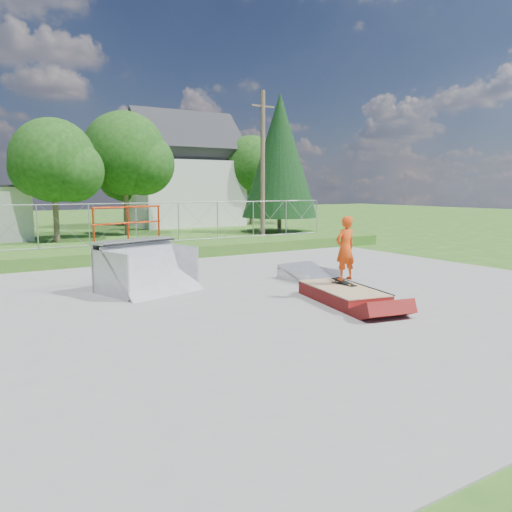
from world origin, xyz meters
The scene contains 16 objects.
ground centered at (0.00, 0.00, 0.00)m, with size 120.00×120.00×0.00m, color #285A19.
concrete_pad centered at (0.00, 0.00, 0.02)m, with size 20.00×16.00×0.04m, color gray.
grass_berm centered at (0.00, 9.50, 0.25)m, with size 24.00×3.00×0.50m, color #285A19.
grind_box centered at (1.60, -1.22, 0.20)m, with size 1.75×2.83×0.39m.
quarter_pipe centered at (-2.22, 2.61, 1.20)m, with size 2.41×2.04×2.41m, color #AFB1B8, non-canonical shape.
flat_bank_ramp centered at (2.80, 1.74, 0.22)m, with size 1.45×1.55×0.44m, color #AFB1B8, non-canonical shape.
skateboard centered at (1.93, -0.90, 0.44)m, with size 0.22×0.80×0.02m, color black.
skater centered at (1.93, -0.90, 1.29)m, with size 0.62×0.41×1.70m, color #ED4811.
chain_link_fence centered at (0.00, 10.50, 1.40)m, with size 20.00×0.06×1.80m, color #94989C, non-canonical shape.
gable_house centered at (9.00, 26.00, 3.84)m, with size 8.40×6.08×8.94m.
utility_pole centered at (7.50, 12.00, 4.00)m, with size 0.24×0.24×8.00m, color brown.
tree_left_near centered at (-1.75, 17.83, 4.24)m, with size 4.76×4.48×6.65m.
tree_center centered at (2.78, 19.81, 4.85)m, with size 5.44×5.12×7.60m.
tree_right_far centered at (14.27, 23.82, 4.54)m, with size 5.10×4.80×7.12m.
tree_back_mid centered at (5.21, 27.86, 3.63)m, with size 4.08×3.84×5.70m.
conifer_tree centered at (12.00, 17.00, 5.05)m, with size 5.04×5.04×9.10m.
Camera 1 is at (-6.91, -10.80, 2.93)m, focal length 35.00 mm.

